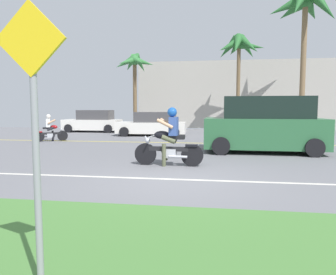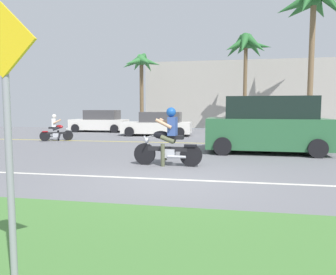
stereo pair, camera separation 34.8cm
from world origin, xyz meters
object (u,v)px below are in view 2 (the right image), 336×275
palm_tree_0 (313,9)px  street_sign (7,122)px  motorcyclist (168,141)px  motorcyclist_distant (56,130)px  palm_tree_1 (141,66)px  parked_car_1 (158,124)px  parked_car_0 (100,122)px  palm_tree_2 (246,49)px  suv_nearby (267,126)px

palm_tree_0 → street_sign: palm_tree_0 is taller
motorcyclist → motorcyclist_distant: 8.98m
motorcyclist → palm_tree_1: (-4.73, 14.44, 4.05)m
palm_tree_0 → motorcyclist_distant: (-13.67, -7.16, -7.28)m
parked_car_1 → parked_car_0: bearing=153.3°
motorcyclist_distant → parked_car_0: bearing=92.4°
motorcyclist → palm_tree_2: bearing=78.4°
parked_car_0 → palm_tree_0: 15.68m
motorcyclist_distant → suv_nearby: bearing=-14.0°
parked_car_1 → street_sign: street_sign is taller
palm_tree_1 → palm_tree_2: palm_tree_2 is taller
motorcyclist_distant → street_sign: size_ratio=0.57×
motorcyclist → street_sign: 6.58m
palm_tree_0 → palm_tree_2: (-3.98, 0.96, -2.16)m
parked_car_0 → motorcyclist_distant: bearing=-87.6°
parked_car_0 → palm_tree_0: size_ratio=0.42×
parked_car_1 → palm_tree_2: 8.38m
suv_nearby → palm_tree_2: size_ratio=0.68×
parked_car_0 → street_sign: bearing=-69.7°
palm_tree_2 → street_sign: 21.11m
palm_tree_0 → palm_tree_2: size_ratio=1.39×
palm_tree_1 → palm_tree_0: bearing=-7.2°
suv_nearby → street_sign: (-3.31, -9.86, 0.54)m
parked_car_0 → street_sign: street_sign is taller
palm_tree_2 → motorcyclist_distant: 13.64m
suv_nearby → street_sign: size_ratio=1.80×
suv_nearby → parked_car_1: (-5.56, 6.47, -0.33)m
parked_car_1 → palm_tree_2: palm_tree_2 is taller
parked_car_1 → motorcyclist_distant: size_ratio=2.89×
parked_car_1 → palm_tree_2: (5.28, 4.14, 5.02)m
motorcyclist → palm_tree_2: size_ratio=0.30×
palm_tree_0 → palm_tree_2: bearing=166.4°
motorcyclist_distant → parked_car_1: bearing=42.1°
palm_tree_0 → palm_tree_1: size_ratio=1.62×
motorcyclist_distant → street_sign: (6.65, -12.34, 0.97)m
motorcyclist_distant → palm_tree_0: bearing=27.7°
motorcyclist_distant → palm_tree_1: bearing=76.3°
parked_car_1 → palm_tree_0: size_ratio=0.45×
motorcyclist → parked_car_1: (-2.43, 9.80, -0.04)m
motorcyclist → street_sign: (-0.19, -6.52, 0.83)m
parked_car_0 → palm_tree_2: palm_tree_2 is taller
palm_tree_2 → motorcyclist: bearing=-101.6°
parked_car_1 → palm_tree_1: palm_tree_1 is taller
palm_tree_1 → motorcyclist_distant: size_ratio=4.00×
street_sign → palm_tree_0: bearing=70.2°
palm_tree_1 → motorcyclist_distant: palm_tree_1 is taller
parked_car_1 → motorcyclist_distant: parked_car_1 is taller
palm_tree_1 → street_sign: bearing=-77.8°
street_sign → parked_car_1: bearing=97.8°
palm_tree_1 → motorcyclist_distant: (-2.11, -8.63, -4.19)m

